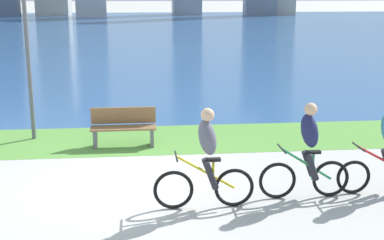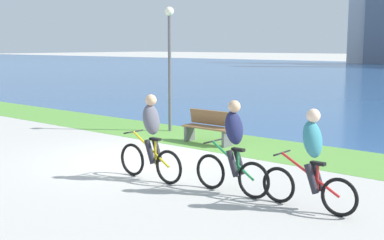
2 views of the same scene
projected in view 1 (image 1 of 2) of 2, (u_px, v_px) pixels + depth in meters
ground_plane at (117, 185)px, 9.75m from camera, size 300.00×300.00×0.00m
grass_strip_bayside at (122, 140)px, 12.61m from camera, size 120.00×2.53×0.01m
bay_water_surface at (134, 29)px, 47.14m from camera, size 300.00×69.03×0.00m
cyclist_lead at (206, 160)px, 8.54m from camera, size 1.68×0.52×1.71m
cyclist_trailing at (308, 152)px, 8.97m from camera, size 1.61×0.52×1.70m
bench_near_path at (124, 127)px, 12.07m from camera, size 1.50×0.47×0.90m
lamppost_tall at (26, 35)px, 12.16m from camera, size 0.28×0.28×3.81m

